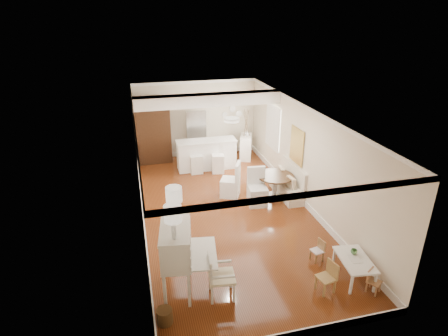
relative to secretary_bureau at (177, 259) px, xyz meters
name	(u,v)px	position (x,y,z in m)	size (l,w,h in m)	color
room	(224,139)	(1.74, 3.10, 1.27)	(9.00, 9.04, 2.82)	brown
secretary_bureau	(177,259)	(0.00, 0.00, 0.00)	(1.12, 1.14, 1.43)	silver
gustavian_armchair	(222,276)	(0.80, -0.40, -0.25)	(0.54, 0.54, 0.93)	beige
wicker_basket	(165,316)	(-0.35, -0.82, -0.57)	(0.29, 0.29, 0.29)	#4D3318
kids_table	(354,269)	(3.55, -0.57, -0.47)	(0.58, 0.97, 0.49)	silver
kids_chair_a	(326,277)	(2.81, -0.78, -0.38)	(0.32, 0.32, 0.67)	#AD874E
kids_chair_b	(317,250)	(3.11, 0.17, -0.46)	(0.24, 0.24, 0.50)	#9E7748
kids_chair_c	(374,281)	(3.72, -1.03, -0.46)	(0.24, 0.24, 0.50)	#B07A50
banquette	(287,180)	(3.69, 3.27, -0.23)	(0.52, 1.60, 0.98)	silver
dining_table	(275,187)	(3.28, 3.20, -0.35)	(1.06, 1.06, 0.72)	#462B16
slip_chair_near	(258,187)	(2.66, 2.94, -0.18)	(0.51, 0.53, 1.08)	silver
slip_chair_far	(230,179)	(2.05, 3.65, -0.18)	(0.51, 0.53, 1.07)	white
breakfast_counter	(206,154)	(1.80, 5.87, -0.20)	(2.05, 0.65, 1.03)	white
bar_stool_left	(196,159)	(1.37, 5.58, -0.21)	(0.40, 0.40, 1.01)	silver
bar_stool_right	(218,158)	(2.10, 5.44, -0.21)	(0.40, 0.40, 1.01)	white
pantry_cabinet	(153,131)	(0.10, 6.95, 0.43)	(1.20, 0.60, 2.30)	#381E11
fridge	(206,134)	(2.00, 6.92, 0.18)	(0.75, 0.65, 1.80)	silver
sideboard	(246,147)	(3.41, 6.49, -0.29)	(0.40, 0.89, 0.85)	white
pencil_cup	(354,252)	(3.61, -0.41, -0.18)	(0.13, 0.13, 0.10)	#50884F
branch_vase	(247,133)	(3.46, 6.53, 0.22)	(0.17, 0.17, 0.17)	silver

